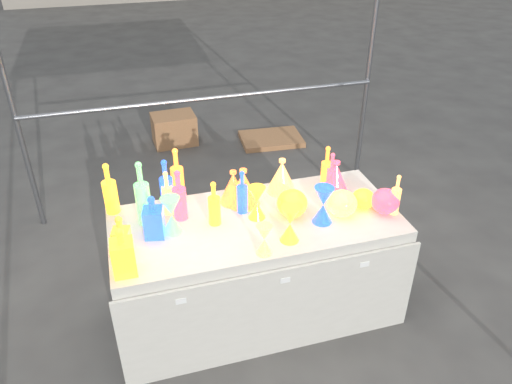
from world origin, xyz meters
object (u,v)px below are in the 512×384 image
object	(u,v)px
display_table	(256,267)
cardboard_box_closed	(174,129)
globe_0	(363,200)
lampshade_0	(243,187)
bottle_0	(109,188)
hourglass_0	(290,224)
decanter_0	(122,251)

from	to	relation	value
display_table	cardboard_box_closed	bearing A→B (deg)	93.23
display_table	globe_0	xyz separation A→B (m)	(0.70, -0.06, 0.44)
display_table	lampshade_0	distance (m)	0.54
cardboard_box_closed	globe_0	xyz separation A→B (m)	(0.85, -2.83, 0.64)
display_table	bottle_0	xyz separation A→B (m)	(-0.85, 0.35, 0.55)
bottle_0	lampshade_0	distance (m)	0.84
cardboard_box_closed	lampshade_0	distance (m)	2.67
display_table	globe_0	size ratio (longest dim) A/B	12.43
globe_0	cardboard_box_closed	bearing A→B (deg)	106.76
hourglass_0	globe_0	bearing A→B (deg)	18.86
display_table	globe_0	distance (m)	0.82
display_table	lampshade_0	bearing A→B (deg)	97.18
display_table	globe_0	world-z (taller)	globe_0
bottle_0	globe_0	distance (m)	1.60
hourglass_0	lampshade_0	world-z (taller)	lampshade_0
lampshade_0	cardboard_box_closed	bearing A→B (deg)	99.81
decanter_0	globe_0	size ratio (longest dim) A/B	1.96
display_table	hourglass_0	xyz separation A→B (m)	(0.13, -0.25, 0.49)
bottle_0	decanter_0	size ratio (longest dim) A/B	1.20
cardboard_box_closed	lampshade_0	world-z (taller)	lampshade_0
decanter_0	bottle_0	bearing A→B (deg)	94.11
bottle_0	globe_0	xyz separation A→B (m)	(1.55, -0.40, -0.11)
display_table	bottle_0	bearing A→B (deg)	157.74
globe_0	lampshade_0	world-z (taller)	lampshade_0
display_table	globe_0	bearing A→B (deg)	-4.58
decanter_0	globe_0	xyz separation A→B (m)	(1.51, 0.22, -0.09)
lampshade_0	globe_0	bearing A→B (deg)	-13.12
bottle_0	globe_0	world-z (taller)	bottle_0
globe_0	lampshade_0	distance (m)	0.77
cardboard_box_closed	globe_0	world-z (taller)	globe_0
cardboard_box_closed	globe_0	distance (m)	3.03
globe_0	decanter_0	bearing A→B (deg)	-171.79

